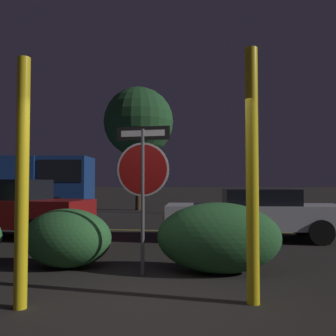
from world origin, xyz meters
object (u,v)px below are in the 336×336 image
(hedge_bush_3, at_px, (218,238))
(tree_0, at_px, (139,122))
(yellow_pole_left, at_px, (22,181))
(passing_car_2, at_px, (4,208))
(yellow_pole_right, at_px, (252,174))
(delivery_truck, at_px, (32,181))
(hedge_bush_2, at_px, (67,238))
(passing_car_3, at_px, (255,213))
(stop_sign, at_px, (143,170))

(hedge_bush_3, height_order, tree_0, tree_0)
(yellow_pole_left, height_order, passing_car_2, yellow_pole_left)
(yellow_pole_right, relative_size, tree_0, 0.47)
(delivery_truck, bearing_deg, hedge_bush_2, 25.17)
(yellow_pole_left, relative_size, delivery_truck, 0.49)
(passing_car_3, distance_m, delivery_truck, 11.87)
(hedge_bush_2, bearing_deg, passing_car_3, 46.04)
(hedge_bush_2, relative_size, hedge_bush_3, 0.77)
(yellow_pole_right, xyz_separation_m, passing_car_3, (0.58, 5.29, -0.89))
(passing_car_2, height_order, delivery_truck, delivery_truck)
(tree_0, bearing_deg, hedge_bush_2, -83.42)
(yellow_pole_right, bearing_deg, hedge_bush_2, 152.29)
(tree_0, bearing_deg, delivery_truck, -146.26)
(yellow_pole_right, relative_size, passing_car_3, 0.66)
(stop_sign, height_order, yellow_pole_right, yellow_pole_right)
(stop_sign, bearing_deg, yellow_pole_left, -117.09)
(passing_car_2, bearing_deg, hedge_bush_2, -132.06)
(passing_car_2, bearing_deg, yellow_pole_right, -124.08)
(yellow_pole_right, distance_m, delivery_truck, 15.15)
(passing_car_2, bearing_deg, delivery_truck, 26.57)
(yellow_pole_left, xyz_separation_m, tree_0, (-1.85, 15.66, 3.28))
(stop_sign, xyz_separation_m, delivery_truck, (-7.48, 10.91, -0.10))
(hedge_bush_3, bearing_deg, hedge_bush_2, 178.34)
(hedge_bush_2, xyz_separation_m, delivery_truck, (-6.08, 10.55, 1.07))
(passing_car_3, bearing_deg, passing_car_2, 89.55)
(hedge_bush_3, relative_size, tree_0, 0.30)
(passing_car_2, bearing_deg, yellow_pole_left, -143.03)
(stop_sign, relative_size, tree_0, 0.36)
(hedge_bush_2, distance_m, hedge_bush_3, 2.60)
(yellow_pole_right, relative_size, hedge_bush_2, 2.03)
(yellow_pole_right, bearing_deg, hedge_bush_3, 105.02)
(hedge_bush_3, distance_m, passing_car_2, 6.72)
(yellow_pole_left, bearing_deg, delivery_truck, 116.75)
(hedge_bush_3, bearing_deg, tree_0, 106.97)
(yellow_pole_left, distance_m, passing_car_2, 6.49)
(stop_sign, xyz_separation_m, hedge_bush_3, (1.20, 0.28, -1.10))
(tree_0, bearing_deg, yellow_pole_left, -83.26)
(yellow_pole_left, height_order, passing_car_3, yellow_pole_left)
(delivery_truck, distance_m, tree_0, 6.30)
(passing_car_2, distance_m, passing_car_3, 6.76)
(stop_sign, bearing_deg, hedge_bush_3, 18.76)
(delivery_truck, bearing_deg, hedge_bush_3, 34.46)
(yellow_pole_left, relative_size, hedge_bush_2, 1.92)
(delivery_truck, bearing_deg, passing_car_2, 17.23)
(stop_sign, height_order, hedge_bush_3, stop_sign)
(stop_sign, bearing_deg, passing_car_3, 67.40)
(yellow_pole_left, xyz_separation_m, yellow_pole_right, (2.72, 0.51, 0.09))
(yellow_pole_right, distance_m, passing_car_3, 5.40)
(yellow_pole_left, relative_size, yellow_pole_right, 0.94)
(stop_sign, distance_m, tree_0, 14.57)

